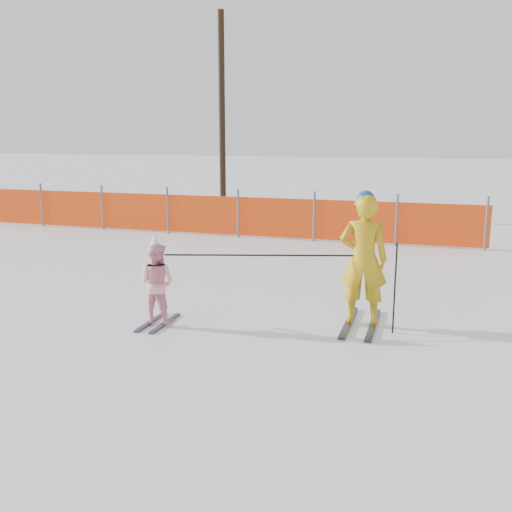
{
  "coord_description": "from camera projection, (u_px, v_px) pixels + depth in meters",
  "views": [
    {
      "loc": [
        2.23,
        -6.78,
        2.63
      ],
      "look_at": [
        0.0,
        0.5,
        1.0
      ],
      "focal_mm": 40.0,
      "sensor_mm": 36.0,
      "label": 1
    }
  ],
  "objects": [
    {
      "name": "ski_poles",
      "position": [
        302.0,
        266.0,
        7.76
      ],
      "size": [
        3.1,
        0.74,
        1.24
      ],
      "color": "black",
      "rests_on": "ground"
    },
    {
      "name": "safety_fence",
      "position": [
        204.0,
        214.0,
        15.03
      ],
      "size": [
        14.13,
        0.06,
        1.25
      ],
      "color": "#595960",
      "rests_on": "ground"
    },
    {
      "name": "adult",
      "position": [
        363.0,
        259.0,
        7.82
      ],
      "size": [
        0.7,
        1.38,
        1.89
      ],
      "color": "black",
      "rests_on": "ground"
    },
    {
      "name": "tree_trunks",
      "position": [
        482.0,
        116.0,
        16.28
      ],
      "size": [
        10.7,
        1.69,
        6.58
      ],
      "color": "black",
      "rests_on": "ground"
    },
    {
      "name": "ground",
      "position": [
        245.0,
        337.0,
        7.53
      ],
      "size": [
        120.0,
        120.0,
        0.0
      ],
      "primitive_type": "plane",
      "color": "white",
      "rests_on": "ground"
    },
    {
      "name": "child",
      "position": [
        157.0,
        282.0,
        7.95
      ],
      "size": [
        0.57,
        0.89,
        1.32
      ],
      "color": "black",
      "rests_on": "ground"
    }
  ]
}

